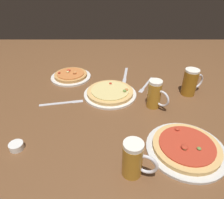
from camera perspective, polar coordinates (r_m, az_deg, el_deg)
The scene contains 11 objects.
ground_plane at distance 1.17m, azimuth 0.00°, elevation -1.44°, with size 2.40×2.40×0.03m, color brown.
pizza_plate_near at distance 0.92m, azimuth 19.91°, elevation -12.45°, with size 0.33×0.33×0.05m.
pizza_plate_far at distance 1.22m, azimuth -0.51°, elevation 1.90°, with size 0.31×0.31×0.05m.
pizza_plate_side at distance 1.45m, azimuth -11.37°, elevation 6.52°, with size 0.27×0.27×0.05m.
beer_mug_dark at distance 1.29m, azimuth 21.01°, elevation 4.56°, with size 0.14×0.09×0.16m.
beer_mug_amber at distance 1.11m, azimuth 11.88°, elevation 1.39°, with size 0.10×0.11×0.16m.
beer_mug_pale at distance 0.76m, azimuth 6.08°, elevation -16.24°, with size 0.13×0.08×0.15m.
ramekin_sauce at distance 0.97m, azimuth -25.04°, elevation -11.68°, with size 0.06×0.06×0.03m, color white.
knife_right at distance 1.18m, azimuth -13.81°, elevation -0.92°, with size 0.24×0.07×0.01m.
fork_spare at distance 1.35m, azimuth 9.45°, elevation 4.08°, with size 0.12×0.21×0.01m.
knife_spare at distance 1.46m, azimuth 3.74°, elevation 6.85°, with size 0.05×0.24×0.01m.
Camera 1 is at (0.00, -0.96, 0.64)m, focal length 32.87 mm.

